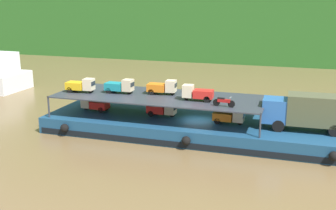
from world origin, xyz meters
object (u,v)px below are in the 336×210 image
object	(u,v)px
motorcycle_upper_port	(224,102)
covered_lorry	(307,111)
mini_truck_upper_fore	(162,87)
mini_truck_upper_bow	(197,93)
mini_truck_lower_mid	(229,116)
cargo_barge	(198,128)
mini_truck_lower_stern	(95,104)
mini_truck_upper_stern	(81,85)
mini_truck_lower_aft	(162,109)
mini_truck_upper_mid	(120,86)

from	to	relation	value
motorcycle_upper_port	covered_lorry	bearing A→B (deg)	15.25
mini_truck_upper_fore	mini_truck_upper_bow	distance (m)	4.00
covered_lorry	motorcycle_upper_port	world-z (taller)	covered_lorry
mini_truck_lower_mid	covered_lorry	bearing A→B (deg)	-0.09
cargo_barge	covered_lorry	size ratio (longest dim) A/B	3.64
mini_truck_lower_stern	mini_truck_upper_stern	world-z (taller)	mini_truck_upper_stern
mini_truck_lower_aft	mini_truck_lower_mid	size ratio (longest dim) A/B	1.00
covered_lorry	mini_truck_lower_mid	world-z (taller)	covered_lorry
mini_truck_upper_fore	motorcycle_upper_port	bearing A→B (deg)	-24.19
mini_truck_lower_stern	motorcycle_upper_port	bearing A→B (deg)	-9.17
mini_truck_lower_aft	covered_lorry	bearing A→B (deg)	-2.35
mini_truck_lower_aft	mini_truck_upper_stern	size ratio (longest dim) A/B	1.00
mini_truck_lower_stern	mini_truck_upper_fore	distance (m)	7.17
mini_truck_lower_mid	mini_truck_upper_bow	bearing A→B (deg)	-171.97
mini_truck_lower_stern	mini_truck_upper_bow	bearing A→B (deg)	-3.77
mini_truck_upper_mid	mini_truck_upper_stern	bearing A→B (deg)	-168.07
mini_truck_upper_stern	mini_truck_upper_mid	world-z (taller)	same
mini_truck_lower_stern	mini_truck_upper_mid	xyz separation A→B (m)	(2.83, -0.07, 2.00)
cargo_barge	motorcycle_upper_port	world-z (taller)	motorcycle_upper_port
covered_lorry	mini_truck_lower_stern	distance (m)	19.97
mini_truck_upper_bow	mini_truck_lower_aft	bearing A→B (deg)	165.53
mini_truck_upper_fore	motorcycle_upper_port	distance (m)	7.00
mini_truck_lower_mid	cargo_barge	bearing A→B (deg)	176.14
mini_truck_lower_stern	mini_truck_upper_bow	xyz separation A→B (m)	(10.58, -0.70, 2.00)
mini_truck_lower_stern	mini_truck_lower_mid	distance (m)	13.45
mini_truck_lower_mid	mini_truck_lower_stern	bearing A→B (deg)	178.75
mini_truck_upper_mid	covered_lorry	bearing A→B (deg)	-0.79
mini_truck_upper_bow	motorcycle_upper_port	bearing A→B (deg)	-28.52
covered_lorry	mini_truck_upper_fore	distance (m)	13.18
mini_truck_upper_stern	mini_truck_upper_fore	bearing A→B (deg)	11.59
mini_truck_lower_aft	mini_truck_upper_bow	xyz separation A→B (m)	(3.59, -0.93, 2.00)
mini_truck_upper_stern	mini_truck_upper_fore	xyz separation A→B (m)	(7.76, 1.59, 0.00)
mini_truck_upper_mid	mini_truck_upper_bow	distance (m)	7.78
mini_truck_lower_stern	motorcycle_upper_port	world-z (taller)	motorcycle_upper_port
mini_truck_upper_bow	mini_truck_upper_stern	bearing A→B (deg)	-179.19
mini_truck_upper_mid	motorcycle_upper_port	bearing A→B (deg)	-11.24
cargo_barge	mini_truck_upper_fore	world-z (taller)	mini_truck_upper_fore
mini_truck_upper_stern	mini_truck_upper_bow	size ratio (longest dim) A/B	1.00
mini_truck_upper_stern	mini_truck_upper_bow	distance (m)	11.50
mini_truck_lower_aft	mini_truck_upper_mid	size ratio (longest dim) A/B	1.01
mini_truck_upper_mid	motorcycle_upper_port	size ratio (longest dim) A/B	1.45
mini_truck_lower_aft	mini_truck_upper_stern	world-z (taller)	mini_truck_upper_stern
covered_lorry	mini_truck_upper_bow	size ratio (longest dim) A/B	2.84
mini_truck_upper_mid	mini_truck_upper_fore	bearing A→B (deg)	11.28
mini_truck_lower_aft	mini_truck_upper_bow	bearing A→B (deg)	-14.47
mini_truck_lower_aft	motorcycle_upper_port	bearing A→B (deg)	-20.76
mini_truck_lower_aft	mini_truck_upper_mid	distance (m)	4.63
cargo_barge	mini_truck_lower_aft	bearing A→B (deg)	174.76
mini_truck_upper_fore	mini_truck_lower_stern	bearing A→B (deg)	-173.89
cargo_barge	mini_truck_lower_aft	size ratio (longest dim) A/B	10.34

